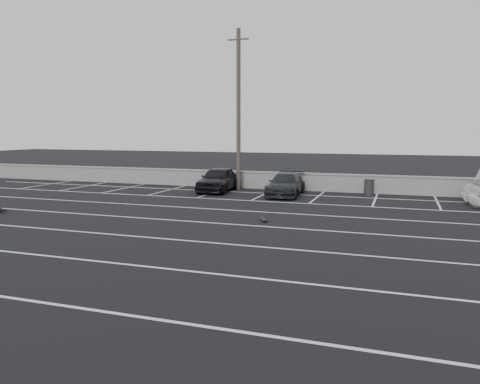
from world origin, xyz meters
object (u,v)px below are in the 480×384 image
at_px(utility_pole, 238,110).
at_px(skateboard, 263,219).
at_px(car_right, 286,184).
at_px(car_left, 218,179).
at_px(trash_bin, 369,187).

height_order(utility_pole, skateboard, utility_pole).
height_order(car_right, skateboard, car_right).
distance_m(car_right, utility_pole, 5.63).
bearing_deg(car_left, utility_pole, 52.81).
height_order(car_left, utility_pole, utility_pole).
bearing_deg(car_right, car_left, 170.61).
bearing_deg(utility_pole, trash_bin, -0.91).
bearing_deg(skateboard, utility_pole, 90.22).
bearing_deg(skateboard, car_left, 98.10).
relative_size(utility_pole, skateboard, 14.01).
bearing_deg(car_right, skateboard, -86.62).
relative_size(trash_bin, skateboard, 1.30).
bearing_deg(car_left, car_right, -10.11).
bearing_deg(utility_pole, car_right, -27.01).
bearing_deg(trash_bin, car_left, -172.28).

